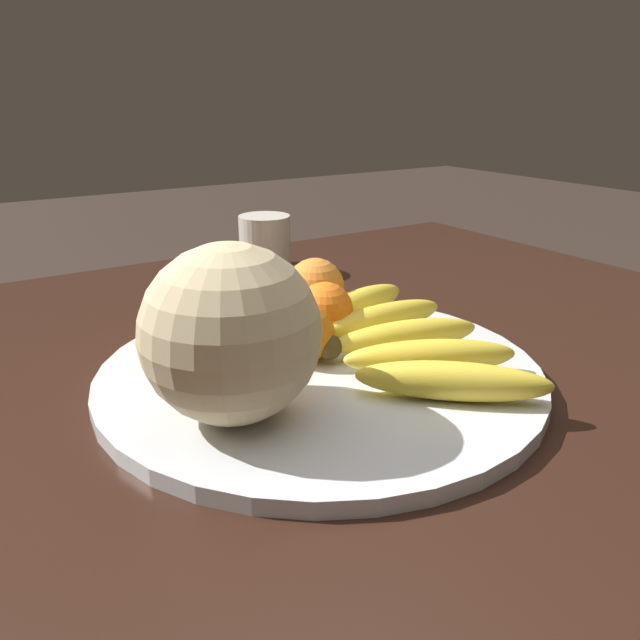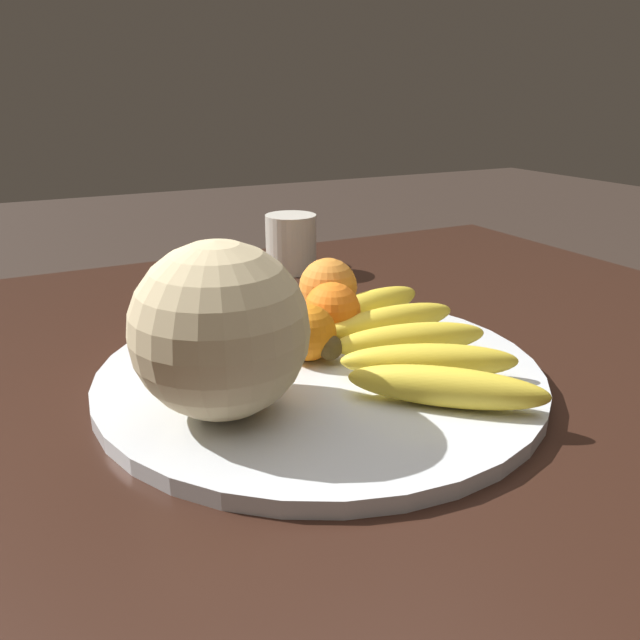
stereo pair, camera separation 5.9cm
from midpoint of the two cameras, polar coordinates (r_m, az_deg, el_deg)
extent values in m
cube|color=black|center=(0.62, -7.00, -8.75)|extent=(1.43, 1.12, 0.04)
cube|color=black|center=(1.45, 8.00, -6.69)|extent=(0.07, 0.07, 0.67)
cylinder|color=silver|center=(0.64, -2.66, -4.92)|extent=(0.45, 0.45, 0.02)
torus|color=#47382D|center=(0.64, -2.66, -4.78)|extent=(0.45, 0.45, 0.01)
sphere|color=beige|center=(0.52, -11.40, -1.28)|extent=(0.15, 0.15, 0.15)
sphere|color=#473819|center=(0.63, -1.79, -2.54)|extent=(0.03, 0.03, 0.03)
ellipsoid|color=yellow|center=(0.57, 9.15, -5.60)|extent=(0.16, 0.14, 0.04)
ellipsoid|color=yellow|center=(0.61, 7.34, -3.40)|extent=(0.17, 0.11, 0.03)
ellipsoid|color=yellow|center=(0.66, 5.36, -1.54)|extent=(0.17, 0.07, 0.03)
ellipsoid|color=yellow|center=(0.71, 3.26, 0.02)|extent=(0.17, 0.04, 0.03)
ellipsoid|color=yellow|center=(0.75, 1.11, 1.31)|extent=(0.17, 0.08, 0.04)
sphere|color=orange|center=(0.70, -7.56, 0.95)|extent=(0.07, 0.07, 0.07)
sphere|color=orange|center=(0.67, -13.07, 0.15)|extent=(0.08, 0.08, 0.08)
sphere|color=orange|center=(0.64, -3.89, -1.26)|extent=(0.06, 0.06, 0.06)
sphere|color=orange|center=(0.77, -2.65, 3.00)|extent=(0.07, 0.07, 0.07)
sphere|color=orange|center=(0.70, -2.00, 0.85)|extent=(0.06, 0.06, 0.06)
sphere|color=orange|center=(0.74, -11.91, 1.19)|extent=(0.06, 0.06, 0.06)
sphere|color=orange|center=(0.73, -15.94, 0.88)|extent=(0.06, 0.06, 0.06)
cylinder|color=beige|center=(1.02, -6.73, 6.89)|extent=(0.08, 0.08, 0.09)
torus|color=beige|center=(1.06, -6.04, 7.70)|extent=(0.05, 0.05, 0.06)
camera|label=1|loc=(0.03, -92.75, -1.01)|focal=35.00mm
camera|label=2|loc=(0.03, 87.25, 1.01)|focal=35.00mm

